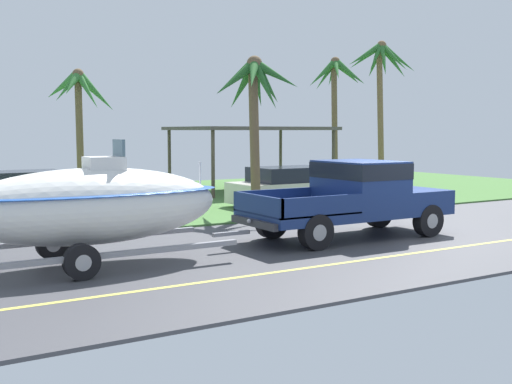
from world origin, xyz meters
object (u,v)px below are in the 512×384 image
carport_awning (251,130)px  palm_tree_mid (253,92)px  parked_sedan_far (25,194)px  parked_sedan_near (293,187)px  palm_tree_far_right (381,70)px  palm_tree_far_left (79,97)px  pickup_truck_towing (359,195)px  palm_tree_near_right (337,86)px  boat_on_trailer (91,206)px

carport_awning → palm_tree_mid: bearing=-120.4°
carport_awning → parked_sedan_far: bearing=-162.6°
parked_sedan_near → palm_tree_far_right: (9.82, 6.45, 4.99)m
palm_tree_far_left → palm_tree_far_right: 14.98m
pickup_truck_towing → parked_sedan_far: 10.38m
palm_tree_far_left → parked_sedan_near: bearing=-58.2°
palm_tree_far_left → palm_tree_mid: bearing=-73.2°
parked_sedan_near → palm_tree_far_right: 12.76m
palm_tree_near_right → palm_tree_far_left: bearing=175.5°
palm_tree_near_right → palm_tree_far_right: 2.56m
pickup_truck_towing → palm_tree_near_right: bearing=53.4°
palm_tree_far_right → palm_tree_far_left: bearing=173.8°
palm_tree_near_right → palm_tree_far_right: palm_tree_far_right is taller
parked_sedan_far → palm_tree_far_left: palm_tree_far_left is taller
pickup_truck_towing → palm_tree_mid: 5.63m
palm_tree_near_right → palm_tree_mid: palm_tree_near_right is taller
parked_sedan_near → palm_tree_mid: 3.98m
pickup_truck_towing → parked_sedan_far: pickup_truck_towing is taller
parked_sedan_far → palm_tree_near_right: size_ratio=0.71×
parked_sedan_far → carport_awning: 10.63m
boat_on_trailer → palm_tree_mid: (6.61, 4.92, 2.60)m
carport_awning → palm_tree_far_left: 7.18m
palm_tree_near_right → boat_on_trailer: bearing=-141.4°
parked_sedan_far → palm_tree_far_left: (3.38, 5.67, 3.29)m
pickup_truck_towing → carport_awning: bearing=71.7°
boat_on_trailer → palm_tree_far_left: size_ratio=1.25×
parked_sedan_near → parked_sedan_far: size_ratio=1.03×
pickup_truck_towing → parked_sedan_far: size_ratio=1.25×
carport_awning → palm_tree_far_right: bearing=6.5°
palm_tree_near_right → palm_tree_mid: (-9.72, -8.10, -1.04)m
pickup_truck_towing → parked_sedan_near: size_ratio=1.21×
carport_awning → palm_tree_far_left: bearing=158.9°
boat_on_trailer → palm_tree_mid: bearing=36.6°
carport_awning → palm_tree_far_right: (8.21, 0.94, 3.03)m
pickup_truck_towing → palm_tree_mid: bearing=90.6°
pickup_truck_towing → boat_on_trailer: bearing=-180.0°
parked_sedan_far → palm_tree_near_right: (15.84, 4.68, 4.15)m
boat_on_trailer → palm_tree_far_right: 22.87m
carport_awning → palm_tree_far_right: palm_tree_far_right is taller
pickup_truck_towing → palm_tree_far_left: palm_tree_far_left is taller
boat_on_trailer → palm_tree_mid: 8.64m
parked_sedan_far → carport_awning: (9.97, 3.13, 1.97)m
boat_on_trailer → carport_awning: size_ratio=1.02×
palm_tree_mid → palm_tree_far_left: palm_tree_far_left is taller
parked_sedan_near → palm_tree_far_left: bearing=121.8°
pickup_truck_towing → parked_sedan_near: bearing=69.8°
palm_tree_near_right → palm_tree_far_left: size_ratio=1.22×
parked_sedan_far → boat_on_trailer: bearing=-93.4°
pickup_truck_towing → palm_tree_near_right: palm_tree_near_right is taller
palm_tree_mid → palm_tree_far_left: (-2.74, 9.09, 0.18)m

